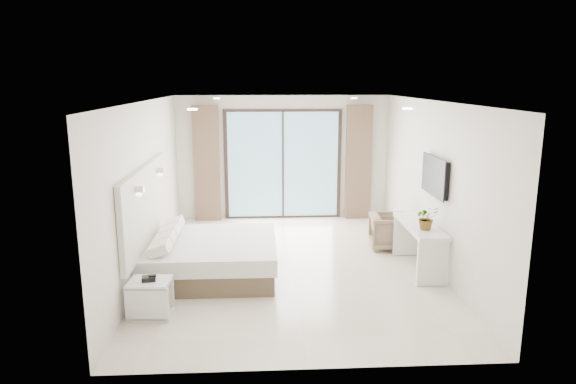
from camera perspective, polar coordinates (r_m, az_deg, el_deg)
The scene contains 8 objects.
ground at distance 8.59m, azimuth 0.39°, elevation -8.24°, with size 6.20×6.20×0.00m, color beige.
room_shell at distance 8.86m, azimuth -1.16°, elevation 3.00°, with size 4.62×6.22×2.72m.
bed at distance 8.23m, azimuth -8.63°, elevation -7.14°, with size 2.01×1.92×0.70m.
nightstand at distance 7.05m, azimuth -15.06°, elevation -11.32°, with size 0.55×0.47×0.48m.
phone at distance 6.94m, azimuth -15.21°, elevation -9.27°, with size 0.17×0.13×0.06m, color black.
console_desk at distance 8.54m, azimuth 14.36°, elevation -4.82°, with size 0.48×1.52×0.77m.
plant at distance 8.15m, azimuth 15.14°, elevation -3.06°, with size 0.34×0.37×0.29m, color #33662D.
armchair at distance 9.56m, azimuth 11.25°, elevation -4.13°, with size 0.68×0.63×0.70m, color #817054.
Camera 1 is at (-0.50, -8.02, 3.03)m, focal length 32.00 mm.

